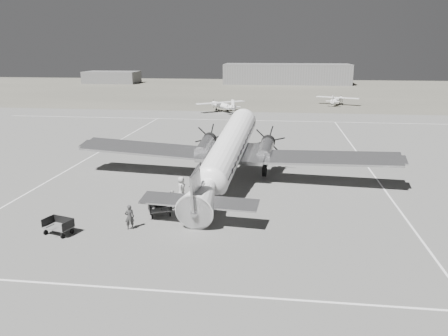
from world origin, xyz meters
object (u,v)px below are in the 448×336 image
light_plane_right (337,101)px  baggage_cart_far (58,227)px  ground_crew (130,217)px  ramp_agent (173,200)px  hangar_main (287,74)px  passenger (181,188)px  shed_secondary (112,77)px  baggage_cart_near (160,209)px  dc3_airliner (227,155)px  light_plane_left (222,106)px

light_plane_right → baggage_cart_far: bearing=-88.4°
ground_crew → ramp_agent: 4.54m
ground_crew → ramp_agent: bearing=-139.4°
hangar_main → passenger: size_ratio=21.82×
ramp_agent → ground_crew: bearing=160.2°
shed_secondary → light_plane_right: size_ratio=1.96×
shed_secondary → light_plane_right: 87.43m
baggage_cart_near → baggage_cart_far: (-5.71, -4.01, 0.05)m
baggage_cart_far → dc3_airliner: bearing=66.9°
light_plane_left → light_plane_right: (22.95, 13.32, -0.10)m
light_plane_left → passenger: 49.92m
ramp_agent → passenger: 2.15m
shed_secondary → dc3_airliner: 123.62m
shed_secondary → baggage_cart_far: shed_secondary is taller
baggage_cart_near → ground_crew: bearing=-142.2°
dc3_airliner → ramp_agent: bearing=-113.4°
passenger → baggage_cart_near: bearing=168.2°
hangar_main → light_plane_right: (10.03, -57.33, -2.35)m
light_plane_right → light_plane_left: bearing=-127.9°
shed_secondary → light_plane_left: 80.79m
light_plane_left → light_plane_right: size_ratio=1.11×
ramp_agent → baggage_cart_far: bearing=136.7°
light_plane_left → ramp_agent: light_plane_left is taller
passenger → ground_crew: bearing=161.5°
hangar_main → dc3_airliner: (-6.59, -116.48, -0.44)m
light_plane_right → passenger: passenger is taller
hangar_main → baggage_cart_far: bearing=-97.2°
dc3_airliner → shed_secondary: bearing=121.2°
passenger → hangar_main: bearing=-4.0°
passenger → dc3_airliner: bearing=-38.0°
light_plane_left → baggage_cart_near: 53.48m
dc3_airliner → ground_crew: (-5.34, -10.21, -2.00)m
shed_secondary → baggage_cart_near: bearing=-67.5°
passenger → shed_secondary: bearing=24.1°
shed_secondary → baggage_cart_near: 128.94m
dc3_airliner → baggage_cart_near: dc3_airliner is taller
dc3_airliner → light_plane_left: size_ratio=2.95×
baggage_cart_near → ramp_agent: ramp_agent is taller
baggage_cart_far → ramp_agent: size_ratio=1.27×
light_plane_right → passenger: (-19.79, -63.14, 0.01)m
baggage_cart_far → shed_secondary: bearing=126.3°
hangar_main → shed_secondary: 60.22m
hangar_main → passenger: (-9.77, -120.47, -2.34)m
dc3_airliner → baggage_cart_near: (-3.97, -7.59, -2.38)m
dc3_airliner → light_plane_left: (-6.34, 45.83, -1.80)m
shed_secondary → ground_crew: shed_secondary is taller
dc3_airliner → baggage_cart_near: size_ratio=17.64×
hangar_main → baggage_cart_near: bearing=-94.9°
dc3_airliner → ramp_agent: dc3_airliner is taller
hangar_main → light_plane_left: 71.85m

